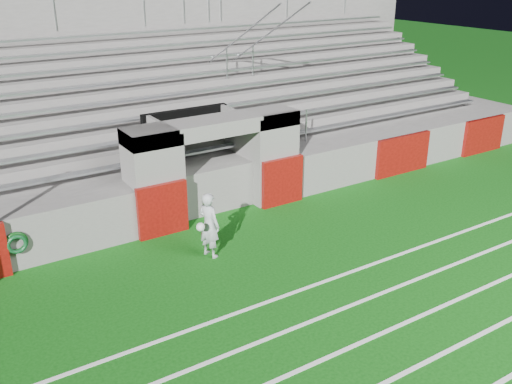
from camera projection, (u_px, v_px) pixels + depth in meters
ground at (291, 264)px, 12.87m from camera, size 90.00×90.00×0.00m
stadium_structure at (149, 122)px, 18.53m from camera, size 26.00×8.48×5.42m
goalkeeper_with_ball at (209, 225)px, 12.95m from camera, size 0.71×0.69×1.56m
hose_coil at (17, 243)px, 12.29m from camera, size 0.50×0.14×0.50m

